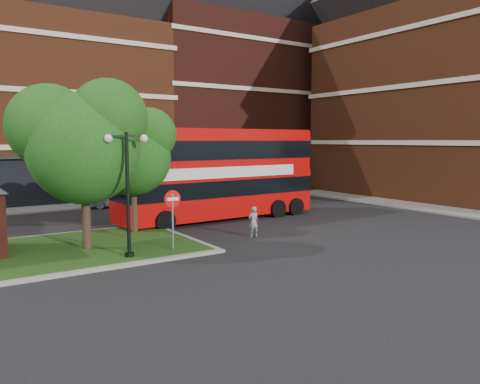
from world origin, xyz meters
TOP-DOWN VIEW (x-y plane):
  - ground at (0.00, 0.00)m, footprint 120.00×120.00m
  - pavement_far at (0.00, 16.50)m, footprint 44.00×3.00m
  - pavement_side at (16.50, 2.00)m, footprint 3.00×28.00m
  - terrace_far_right at (14.00, 24.00)m, footprint 18.00×12.00m
  - terrace_side at (24.00, 4.00)m, footprint 12.00×24.00m
  - traffic_island at (-8.00, 3.00)m, footprint 12.60×7.60m
  - tree_island_west at (-6.60, 2.58)m, footprint 5.40×4.71m
  - tree_island_east at (-3.58, 5.06)m, footprint 4.46×3.90m
  - lamp_island at (-5.50, 0.20)m, footprint 1.72×0.36m
  - lamp_far_left at (2.00, 14.50)m, footprint 1.72×0.36m
  - lamp_far_right at (10.00, 14.50)m, footprint 1.72×0.36m
  - bus at (2.30, 6.49)m, footprint 12.34×3.20m
  - woman at (1.11, 1.16)m, footprint 0.57×0.40m
  - car_silver at (-1.28, 14.99)m, footprint 4.05×1.96m
  - car_white at (9.02, 16.00)m, footprint 4.64×2.06m
  - no_entry_sign at (-3.50, 0.46)m, footprint 0.72×0.09m

SIDE VIEW (x-z plane):
  - ground at x=0.00m, z-range 0.00..0.00m
  - pavement_far at x=0.00m, z-range 0.00..0.12m
  - pavement_side at x=16.50m, z-range 0.00..0.12m
  - traffic_island at x=-8.00m, z-range -0.01..0.14m
  - car_silver at x=-1.28m, z-range 0.00..1.33m
  - car_white at x=9.02m, z-range 0.00..1.48m
  - woman at x=1.11m, z-range 0.00..1.49m
  - no_entry_sign at x=-3.50m, z-range 0.56..3.18m
  - lamp_island at x=-5.50m, z-range 0.33..5.33m
  - lamp_far_left at x=2.00m, z-range 0.33..5.33m
  - lamp_far_right at x=10.00m, z-range 0.33..5.33m
  - bus at x=2.30m, z-range 0.73..5.41m
  - tree_island_east at x=-3.58m, z-range 1.10..7.39m
  - tree_island_west at x=-6.60m, z-range 1.19..8.40m
  - terrace_side at x=24.00m, z-range 0.00..15.00m
  - terrace_far_right at x=14.00m, z-range 0.00..16.00m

